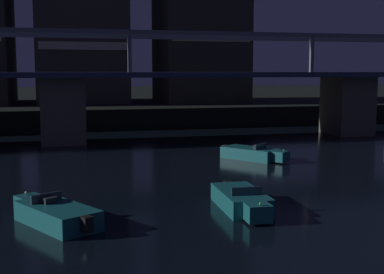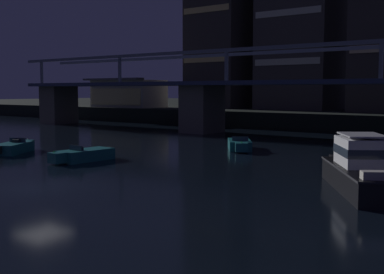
{
  "view_description": "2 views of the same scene",
  "coord_description": "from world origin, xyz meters",
  "px_view_note": "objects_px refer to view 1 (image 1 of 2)",
  "views": [
    {
      "loc": [
        -13.41,
        -13.94,
        6.11
      ],
      "look_at": [
        -6.04,
        16.04,
        2.23
      ],
      "focal_mm": 49.45,
      "sensor_mm": 36.0,
      "label": 1
    },
    {
      "loc": [
        21.69,
        -15.49,
        4.98
      ],
      "look_at": [
        -2.58,
        16.06,
        1.26
      ],
      "focal_mm": 46.93,
      "sensor_mm": 36.0,
      "label": 2
    }
  ],
  "objects_px": {
    "river_bridge": "(215,92)",
    "speedboat_near_center": "(55,214)",
    "speedboat_mid_left": "(253,154)",
    "speedboat_mid_center": "(242,201)"
  },
  "relations": [
    {
      "from": "river_bridge",
      "to": "speedboat_near_center",
      "type": "xyz_separation_m",
      "value": [
        -13.84,
        -24.64,
        -3.8
      ]
    },
    {
      "from": "speedboat_near_center",
      "to": "speedboat_mid_left",
      "type": "bearing_deg",
      "value": 44.2
    },
    {
      "from": "river_bridge",
      "to": "speedboat_mid_left",
      "type": "bearing_deg",
      "value": -93.26
    },
    {
      "from": "speedboat_near_center",
      "to": "speedboat_mid_center",
      "type": "height_order",
      "value": "same"
    },
    {
      "from": "speedboat_near_center",
      "to": "speedboat_mid_left",
      "type": "xyz_separation_m",
      "value": [
        13.17,
        12.8,
        0.0
      ]
    },
    {
      "from": "speedboat_mid_center",
      "to": "river_bridge",
      "type": "bearing_deg",
      "value": 76.57
    },
    {
      "from": "speedboat_mid_center",
      "to": "speedboat_near_center",
      "type": "bearing_deg",
      "value": -177.78
    },
    {
      "from": "river_bridge",
      "to": "speedboat_mid_center",
      "type": "bearing_deg",
      "value": -103.43
    },
    {
      "from": "speedboat_near_center",
      "to": "river_bridge",
      "type": "bearing_deg",
      "value": 60.68
    },
    {
      "from": "river_bridge",
      "to": "speedboat_near_center",
      "type": "distance_m",
      "value": 28.52
    }
  ]
}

